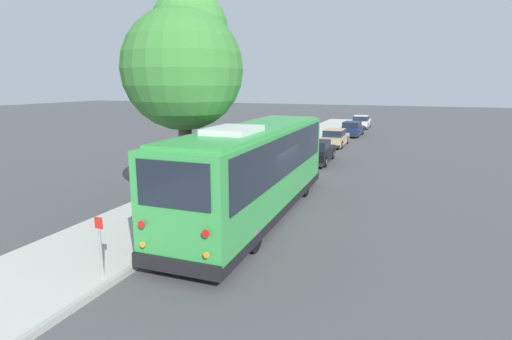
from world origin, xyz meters
The scene contains 11 objects.
ground_plane centered at (0.00, 0.00, 0.00)m, with size 160.00×160.00×0.00m, color #474749.
sidewalk_slab centered at (0.00, 3.57, 0.07)m, with size 80.00×3.58×0.15m, color #B2AFA8.
curb_strip centered at (0.00, 1.71, 0.07)m, with size 80.00×0.14×0.15m, color #9D9A94.
shuttle_bus centered at (0.08, 0.41, 1.80)m, with size 10.88×2.76×3.36m.
parked_sedan_black centered at (10.75, 0.67, 0.61)m, with size 4.43×1.91×1.31m.
parked_sedan_tan centered at (17.76, 0.82, 0.59)m, with size 4.49×1.72×1.27m.
parked_sedan_navy centered at (24.37, 0.43, 0.60)m, with size 4.30×1.84×1.29m.
parked_sedan_white centered at (31.39, 0.46, 0.62)m, with size 4.36×1.83×1.33m.
street_tree centered at (-0.09, 3.01, 5.39)m, with size 4.24×4.24×7.73m.
sign_post_near centered at (-5.76, 2.04, 0.90)m, with size 0.06×0.22×1.45m.
sign_post_far centered at (-3.82, 2.04, 0.89)m, with size 0.06×0.22×1.43m.
Camera 1 is at (-12.63, -4.55, 4.62)m, focal length 28.00 mm.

